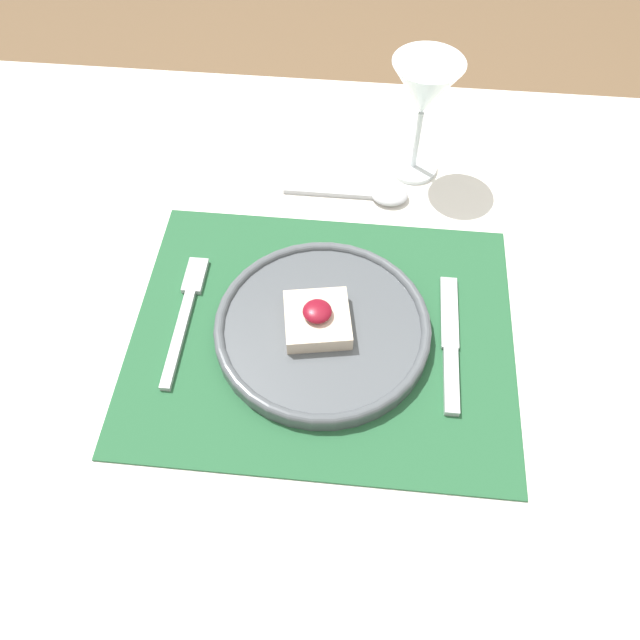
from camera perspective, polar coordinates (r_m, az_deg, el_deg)
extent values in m
plane|color=brown|center=(1.40, 0.12, -18.09)|extent=(8.00, 8.00, 0.00)
cube|color=white|center=(0.74, 0.22, -1.96)|extent=(1.50, 0.98, 0.03)
cylinder|color=white|center=(1.47, -25.77, 6.36)|extent=(0.06, 0.06, 0.71)
cube|color=#235633|center=(0.72, 0.22, -1.25)|extent=(0.44, 0.35, 0.00)
cylinder|color=#4C5156|center=(0.72, 0.00, -0.54)|extent=(0.25, 0.25, 0.02)
torus|color=#4C5156|center=(0.71, 0.00, -0.18)|extent=(0.25, 0.25, 0.01)
cube|color=beige|center=(0.70, -0.22, 0.23)|extent=(0.08, 0.09, 0.02)
ellipsoid|color=maroon|center=(0.69, -0.23, 1.02)|extent=(0.03, 0.03, 0.01)
cube|color=#B2B2B7|center=(0.73, -12.82, -1.65)|extent=(0.01, 0.13, 0.01)
cube|color=#B2B2B7|center=(0.78, -11.33, 4.00)|extent=(0.02, 0.05, 0.01)
cube|color=#B2B2B7|center=(0.70, 11.89, -5.43)|extent=(0.02, 0.08, 0.01)
cube|color=#B2B2B7|center=(0.75, 11.74, 0.72)|extent=(0.02, 0.10, 0.00)
cube|color=#B2B2B7|center=(0.87, 0.79, 11.58)|extent=(0.12, 0.01, 0.01)
ellipsoid|color=#B2B2B7|center=(0.87, 6.38, 11.32)|extent=(0.05, 0.04, 0.01)
cylinder|color=white|center=(0.92, 8.47, 13.67)|extent=(0.07, 0.07, 0.01)
cylinder|color=white|center=(0.89, 8.85, 15.93)|extent=(0.01, 0.01, 0.09)
cone|color=white|center=(0.84, 9.59, 20.15)|extent=(0.09, 0.09, 0.07)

